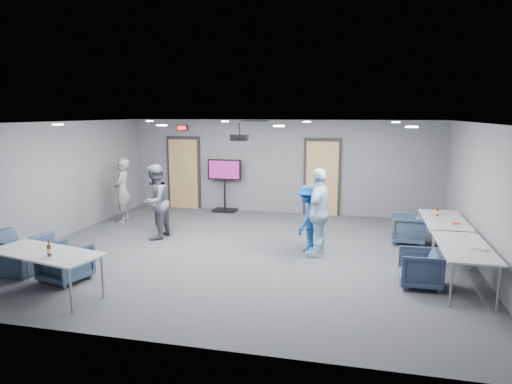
% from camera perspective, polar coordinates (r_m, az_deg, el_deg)
% --- Properties ---
extents(floor, '(9.00, 9.00, 0.00)m').
position_cam_1_polar(floor, '(9.70, -1.17, -7.48)').
color(floor, '#323539').
rests_on(floor, ground).
extents(ceiling, '(9.00, 9.00, 0.00)m').
position_cam_1_polar(ceiling, '(9.26, -1.23, 8.68)').
color(ceiling, silver).
rests_on(ceiling, wall_back).
extents(wall_back, '(9.00, 0.02, 2.70)m').
position_cam_1_polar(wall_back, '(13.26, 3.13, 3.17)').
color(wall_back, slate).
rests_on(wall_back, floor).
extents(wall_front, '(9.00, 0.02, 2.70)m').
position_cam_1_polar(wall_front, '(5.69, -11.39, -6.04)').
color(wall_front, slate).
rests_on(wall_front, floor).
extents(wall_left, '(0.02, 8.00, 2.70)m').
position_cam_1_polar(wall_left, '(11.37, -23.74, 1.23)').
color(wall_left, slate).
rests_on(wall_left, floor).
extents(wall_right, '(0.02, 8.00, 2.70)m').
position_cam_1_polar(wall_right, '(9.35, 26.57, -0.67)').
color(wall_right, slate).
rests_on(wall_right, floor).
extents(door_left, '(1.06, 0.17, 2.24)m').
position_cam_1_polar(door_left, '(14.09, -9.02, 2.30)').
color(door_left, black).
rests_on(door_left, wall_back).
extents(door_right, '(1.06, 0.17, 2.24)m').
position_cam_1_polar(door_right, '(13.09, 8.27, 1.76)').
color(door_right, black).
rests_on(door_right, wall_back).
extents(exit_sign, '(0.32, 0.08, 0.16)m').
position_cam_1_polar(exit_sign, '(13.96, -9.20, 7.93)').
color(exit_sign, black).
rests_on(exit_sign, wall_back).
extents(hvac_diffuser, '(0.60, 0.60, 0.03)m').
position_cam_1_polar(hvac_diffuser, '(12.10, -0.19, 8.89)').
color(hvac_diffuser, black).
rests_on(hvac_diffuser, ceiling).
extents(downlights, '(6.18, 3.78, 0.02)m').
position_cam_1_polar(downlights, '(9.26, -1.23, 8.59)').
color(downlights, white).
rests_on(downlights, ceiling).
extents(person_a, '(0.55, 0.70, 1.71)m').
position_cam_1_polar(person_a, '(12.65, -16.36, 0.19)').
color(person_a, gray).
rests_on(person_a, floor).
extents(person_b, '(0.69, 0.87, 1.73)m').
position_cam_1_polar(person_b, '(10.76, -12.53, -1.22)').
color(person_b, '#535964').
rests_on(person_b, floor).
extents(person_c, '(0.61, 1.12, 1.80)m').
position_cam_1_polar(person_c, '(9.34, 7.84, -2.53)').
color(person_c, '#C3E0FB').
rests_on(person_c, floor).
extents(person_d, '(0.69, 1.00, 1.42)m').
position_cam_1_polar(person_d, '(9.66, 6.50, -3.23)').
color(person_d, '#174B98').
rests_on(person_d, floor).
extents(chair_right_a, '(0.75, 0.73, 0.65)m').
position_cam_1_polar(chair_right_a, '(10.78, 18.43, -4.42)').
color(chair_right_a, '#35455B').
rests_on(chair_right_a, floor).
extents(chair_right_c, '(0.69, 0.67, 0.62)m').
position_cam_1_polar(chair_right_c, '(8.24, 19.82, -8.99)').
color(chair_right_c, '#34415B').
rests_on(chair_right_c, floor).
extents(chair_front_a, '(0.86, 0.88, 0.66)m').
position_cam_1_polar(chair_front_a, '(8.65, -22.71, -8.13)').
color(chair_front_a, '#324457').
rests_on(chair_front_a, floor).
extents(chair_front_b, '(1.15, 1.02, 0.70)m').
position_cam_1_polar(chair_front_b, '(9.53, -28.03, -6.78)').
color(chair_front_b, '#374860').
rests_on(chair_front_b, floor).
extents(table_right_a, '(0.82, 1.98, 0.73)m').
position_cam_1_polar(table_right_a, '(10.15, 22.52, -3.42)').
color(table_right_a, '#ACAEB1').
rests_on(table_right_a, floor).
extents(table_right_b, '(0.81, 1.94, 0.73)m').
position_cam_1_polar(table_right_b, '(8.34, 24.54, -6.35)').
color(table_right_b, '#ACAEB1').
rests_on(table_right_b, floor).
extents(table_front_left, '(2.02, 1.18, 0.73)m').
position_cam_1_polar(table_front_left, '(7.98, -24.85, -7.09)').
color(table_front_left, '#ACAEB1').
rests_on(table_front_left, floor).
extents(bottle_front, '(0.07, 0.07, 0.26)m').
position_cam_1_polar(bottle_front, '(7.68, -24.44, -6.64)').
color(bottle_front, '#603110').
rests_on(bottle_front, table_front_left).
extents(bottle_right, '(0.07, 0.07, 0.25)m').
position_cam_1_polar(bottle_right, '(10.40, 21.70, -2.32)').
color(bottle_right, '#603110').
rests_on(bottle_right, table_right_a).
extents(snack_box, '(0.17, 0.13, 0.04)m').
position_cam_1_polar(snack_box, '(9.83, 23.62, -3.57)').
color(snack_box, '#D14E34').
rests_on(snack_box, table_right_a).
extents(wrapper, '(0.26, 0.22, 0.05)m').
position_cam_1_polar(wrapper, '(8.16, 26.11, -6.35)').
color(wrapper, silver).
rests_on(wrapper, table_right_b).
extents(tv_stand, '(1.01, 0.48, 1.55)m').
position_cam_1_polar(tv_stand, '(13.46, -3.95, 1.24)').
color(tv_stand, black).
rests_on(tv_stand, floor).
extents(projector, '(0.37, 0.35, 0.36)m').
position_cam_1_polar(projector, '(9.35, -2.09, 6.87)').
color(projector, black).
rests_on(projector, ceiling).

